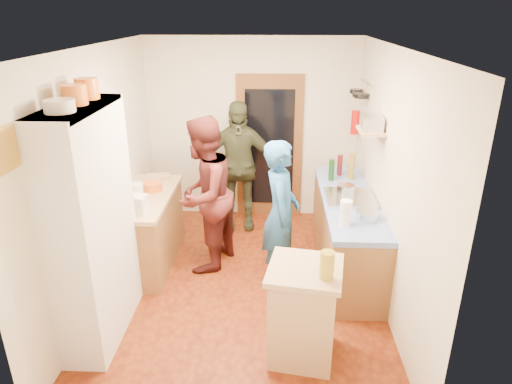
# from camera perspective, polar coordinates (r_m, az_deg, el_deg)

# --- Properties ---
(floor) EXTENTS (3.00, 4.00, 0.02)m
(floor) POSITION_cam_1_polar(r_m,az_deg,el_deg) (5.32, -1.55, -11.59)
(floor) COLOR maroon
(floor) RESTS_ON ground
(ceiling) EXTENTS (3.00, 4.00, 0.02)m
(ceiling) POSITION_cam_1_polar(r_m,az_deg,el_deg) (4.45, -1.90, 17.81)
(ceiling) COLOR silver
(ceiling) RESTS_ON ground
(wall_back) EXTENTS (3.00, 0.02, 2.60)m
(wall_back) POSITION_cam_1_polar(r_m,az_deg,el_deg) (6.65, -0.47, 7.75)
(wall_back) COLOR silver
(wall_back) RESTS_ON ground
(wall_front) EXTENTS (3.00, 0.02, 2.60)m
(wall_front) POSITION_cam_1_polar(r_m,az_deg,el_deg) (2.93, -4.55, -11.91)
(wall_front) COLOR silver
(wall_front) RESTS_ON ground
(wall_left) EXTENTS (0.02, 4.00, 2.60)m
(wall_left) POSITION_cam_1_polar(r_m,az_deg,el_deg) (5.06, -19.03, 1.93)
(wall_left) COLOR silver
(wall_left) RESTS_ON ground
(wall_right) EXTENTS (0.02, 4.00, 2.60)m
(wall_right) POSITION_cam_1_polar(r_m,az_deg,el_deg) (4.86, 16.35, 1.43)
(wall_right) COLOR silver
(wall_right) RESTS_ON ground
(door_frame) EXTENTS (0.95, 0.06, 2.10)m
(door_frame) POSITION_cam_1_polar(r_m,az_deg,el_deg) (6.67, 1.68, 5.56)
(door_frame) COLOR brown
(door_frame) RESTS_ON ground
(door_glass) EXTENTS (0.70, 0.02, 1.70)m
(door_glass) POSITION_cam_1_polar(r_m,az_deg,el_deg) (6.63, 1.67, 5.48)
(door_glass) COLOR black
(door_glass) RESTS_ON door_frame
(hutch_body) EXTENTS (0.40, 1.20, 2.20)m
(hutch_body) POSITION_cam_1_polar(r_m,az_deg,el_deg) (4.38, -19.74, -4.16)
(hutch_body) COLOR white
(hutch_body) RESTS_ON ground
(hutch_top_shelf) EXTENTS (0.40, 1.14, 0.04)m
(hutch_top_shelf) POSITION_cam_1_polar(r_m,az_deg,el_deg) (4.04, -21.70, 9.74)
(hutch_top_shelf) COLOR white
(hutch_top_shelf) RESTS_ON hutch_body
(plate_stack) EXTENTS (0.23, 0.23, 0.10)m
(plate_stack) POSITION_cam_1_polar(r_m,az_deg,el_deg) (3.80, -23.37, 9.85)
(plate_stack) COLOR white
(plate_stack) RESTS_ON hutch_top_shelf
(orange_pot_a) EXTENTS (0.20, 0.20, 0.16)m
(orange_pot_a) POSITION_cam_1_polar(r_m,az_deg,el_deg) (4.05, -21.76, 11.21)
(orange_pot_a) COLOR orange
(orange_pot_a) RESTS_ON hutch_top_shelf
(orange_pot_b) EXTENTS (0.20, 0.20, 0.18)m
(orange_pot_b) POSITION_cam_1_polar(r_m,az_deg,el_deg) (4.29, -20.38, 12.03)
(orange_pot_b) COLOR orange
(orange_pot_b) RESTS_ON hutch_top_shelf
(left_counter_base) EXTENTS (0.60, 1.40, 0.85)m
(left_counter_base) POSITION_cam_1_polar(r_m,az_deg,el_deg) (5.69, -13.46, -4.82)
(left_counter_base) COLOR brown
(left_counter_base) RESTS_ON ground
(left_counter_top) EXTENTS (0.64, 1.44, 0.05)m
(left_counter_top) POSITION_cam_1_polar(r_m,az_deg,el_deg) (5.51, -13.87, -0.63)
(left_counter_top) COLOR tan
(left_counter_top) RESTS_ON left_counter_base
(toaster) EXTENTS (0.28, 0.21, 0.19)m
(toaster) POSITION_cam_1_polar(r_m,az_deg,el_deg) (5.03, -14.89, -1.45)
(toaster) COLOR white
(toaster) RESTS_ON left_counter_top
(kettle) EXTENTS (0.19, 0.19, 0.18)m
(kettle) POSITION_cam_1_polar(r_m,az_deg,el_deg) (5.40, -14.75, 0.11)
(kettle) COLOR white
(kettle) RESTS_ON left_counter_top
(orange_bowl) EXTENTS (0.27, 0.27, 0.10)m
(orange_bowl) POSITION_cam_1_polar(r_m,az_deg,el_deg) (5.60, -12.73, 0.67)
(orange_bowl) COLOR orange
(orange_bowl) RESTS_ON left_counter_top
(chopping_board) EXTENTS (0.34, 0.28, 0.02)m
(chopping_board) POSITION_cam_1_polar(r_m,az_deg,el_deg) (6.04, -12.17, 1.94)
(chopping_board) COLOR tan
(chopping_board) RESTS_ON left_counter_top
(right_counter_base) EXTENTS (0.60, 2.20, 0.84)m
(right_counter_base) POSITION_cam_1_polar(r_m,az_deg,el_deg) (5.59, 11.17, -5.16)
(right_counter_base) COLOR brown
(right_counter_base) RESTS_ON ground
(right_counter_top) EXTENTS (0.62, 2.22, 0.06)m
(right_counter_top) POSITION_cam_1_polar(r_m,az_deg,el_deg) (5.41, 11.52, -0.91)
(right_counter_top) COLOR #0E39BB
(right_counter_top) RESTS_ON right_counter_base
(hob) EXTENTS (0.55, 0.58, 0.04)m
(hob) POSITION_cam_1_polar(r_m,az_deg,el_deg) (5.32, 11.67, -0.71)
(hob) COLOR silver
(hob) RESTS_ON right_counter_top
(pot_on_hob) EXTENTS (0.20, 0.20, 0.13)m
(pot_on_hob) POSITION_cam_1_polar(r_m,az_deg,el_deg) (5.31, 11.16, 0.24)
(pot_on_hob) COLOR silver
(pot_on_hob) RESTS_ON hob
(bottle_a) EXTENTS (0.07, 0.07, 0.28)m
(bottle_a) POSITION_cam_1_polar(r_m,az_deg,el_deg) (5.84, 9.41, 2.75)
(bottle_a) COLOR #143F14
(bottle_a) RESTS_ON right_counter_top
(bottle_b) EXTENTS (0.08, 0.08, 0.27)m
(bottle_b) POSITION_cam_1_polar(r_m,az_deg,el_deg) (6.05, 10.42, 3.32)
(bottle_b) COLOR #591419
(bottle_b) RESTS_ON right_counter_top
(bottle_c) EXTENTS (0.10, 0.10, 0.32)m
(bottle_c) POSITION_cam_1_polar(r_m,az_deg,el_deg) (5.94, 11.84, 3.13)
(bottle_c) COLOR olive
(bottle_c) RESTS_ON right_counter_top
(paper_towel) EXTENTS (0.13, 0.13, 0.26)m
(paper_towel) POSITION_cam_1_polar(r_m,az_deg,el_deg) (4.66, 11.13, -2.55)
(paper_towel) COLOR white
(paper_towel) RESTS_ON right_counter_top
(mixing_bowl) EXTENTS (0.25, 0.25, 0.09)m
(mixing_bowl) POSITION_cam_1_polar(r_m,az_deg,el_deg) (4.87, 13.74, -2.79)
(mixing_bowl) COLOR silver
(mixing_bowl) RESTS_ON right_counter_top
(island_base) EXTENTS (0.63, 0.63, 0.86)m
(island_base) POSITION_cam_1_polar(r_m,az_deg,el_deg) (4.17, 5.92, -15.01)
(island_base) COLOR tan
(island_base) RESTS_ON ground
(island_top) EXTENTS (0.71, 0.71, 0.05)m
(island_top) POSITION_cam_1_polar(r_m,az_deg,el_deg) (3.92, 6.18, -9.68)
(island_top) COLOR tan
(island_top) RESTS_ON island_base
(cutting_board) EXTENTS (0.39, 0.33, 0.02)m
(cutting_board) POSITION_cam_1_polar(r_m,az_deg,el_deg) (3.96, 5.54, -9.12)
(cutting_board) COLOR white
(cutting_board) RESTS_ON island_top
(oil_jar) EXTENTS (0.14, 0.14, 0.24)m
(oil_jar) POSITION_cam_1_polar(r_m,az_deg,el_deg) (3.73, 8.85, -9.01)
(oil_jar) COLOR #AD9E2D
(oil_jar) RESTS_ON island_top
(pan_rail) EXTENTS (0.02, 0.65, 0.02)m
(pan_rail) POSITION_cam_1_polar(r_m,az_deg,el_deg) (6.12, 13.43, 13.11)
(pan_rail) COLOR silver
(pan_rail) RESTS_ON wall_right
(pan_hang_a) EXTENTS (0.18, 0.18, 0.05)m
(pan_hang_a) POSITION_cam_1_polar(r_m,az_deg,el_deg) (5.96, 13.04, 11.64)
(pan_hang_a) COLOR black
(pan_hang_a) RESTS_ON pan_rail
(pan_hang_b) EXTENTS (0.16, 0.16, 0.05)m
(pan_hang_b) POSITION_cam_1_polar(r_m,az_deg,el_deg) (6.16, 12.70, 11.80)
(pan_hang_b) COLOR black
(pan_hang_b) RESTS_ON pan_rail
(pan_hang_c) EXTENTS (0.17, 0.17, 0.05)m
(pan_hang_c) POSITION_cam_1_polar(r_m,az_deg,el_deg) (6.35, 12.41, 12.21)
(pan_hang_c) COLOR black
(pan_hang_c) RESTS_ON pan_rail
(wall_shelf) EXTENTS (0.26, 0.42, 0.03)m
(wall_shelf) POSITION_cam_1_polar(r_m,az_deg,el_deg) (5.13, 14.19, 7.42)
(wall_shelf) COLOR tan
(wall_shelf) RESTS_ON wall_right
(radio) EXTENTS (0.24, 0.32, 0.15)m
(radio) POSITION_cam_1_polar(r_m,az_deg,el_deg) (5.11, 14.28, 8.39)
(radio) COLOR silver
(radio) RESTS_ON wall_shelf
(ext_bracket) EXTENTS (0.06, 0.10, 0.04)m
(ext_bracket) POSITION_cam_1_polar(r_m,az_deg,el_deg) (6.40, 12.77, 8.05)
(ext_bracket) COLOR black
(ext_bracket) RESTS_ON wall_right
(fire_extinguisher) EXTENTS (0.11, 0.11, 0.32)m
(fire_extinguisher) POSITION_cam_1_polar(r_m,az_deg,el_deg) (6.38, 12.27, 8.50)
(fire_extinguisher) COLOR red
(fire_extinguisher) RESTS_ON wall_right
(picture_frame) EXTENTS (0.03, 0.25, 0.30)m
(picture_frame) POSITION_cam_1_polar(r_m,az_deg,el_deg) (3.51, -28.82, 4.68)
(picture_frame) COLOR gold
(picture_frame) RESTS_ON wall_left
(person_hob) EXTENTS (0.41, 0.62, 1.67)m
(person_hob) POSITION_cam_1_polar(r_m,az_deg,el_deg) (4.99, 3.47, -2.90)
(person_hob) COLOR #23588D
(person_hob) RESTS_ON ground
(person_left) EXTENTS (0.96, 1.08, 1.84)m
(person_left) POSITION_cam_1_polar(r_m,az_deg,el_deg) (5.34, -6.01, -0.28)
(person_left) COLOR #4D1B19
(person_left) RESTS_ON ground
(person_back) EXTENTS (1.10, 0.53, 1.82)m
(person_back) POSITION_cam_1_polar(r_m,az_deg,el_deg) (6.30, -2.20, 3.24)
(person_back) COLOR #333722
(person_back) RESTS_ON ground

